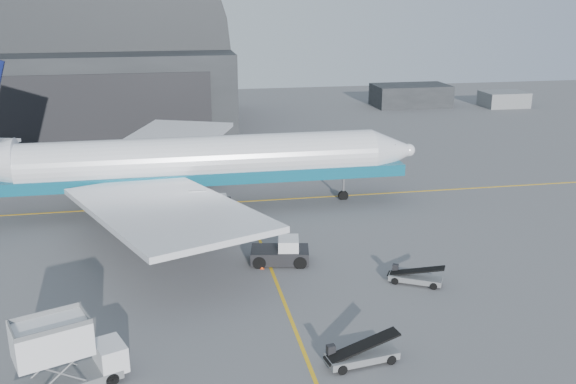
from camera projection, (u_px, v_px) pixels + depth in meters
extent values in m
plane|color=#565659|center=(277.00, 284.00, 47.49)|extent=(200.00, 200.00, 0.00)
cube|color=gold|center=(244.00, 201.00, 66.24)|extent=(80.00, 0.25, 0.02)
cube|color=gold|center=(282.00, 296.00, 45.61)|extent=(0.25, 40.00, 0.02)
cube|color=black|center=(73.00, 88.00, 102.77)|extent=(50.00, 28.00, 12.00)
cube|color=black|center=(61.00, 109.00, 89.84)|extent=(42.00, 0.40, 9.50)
cube|color=black|center=(410.00, 106.00, 121.73)|extent=(14.00, 8.00, 4.00)
cube|color=slate|center=(503.00, 107.00, 120.98)|extent=(8.00, 6.00, 2.80)
cylinder|color=white|center=(203.00, 160.00, 62.86)|extent=(34.51, 4.60, 4.60)
cone|color=white|center=(391.00, 151.00, 66.28)|extent=(4.22, 4.60, 4.60)
sphere|color=white|center=(409.00, 150.00, 66.62)|extent=(1.34, 1.34, 1.34)
cube|color=black|center=(381.00, 146.00, 65.91)|extent=(2.49, 2.11, 0.67)
cube|color=#0D556E|center=(203.00, 174.00, 63.31)|extent=(40.26, 4.65, 1.15)
cube|color=white|center=(164.00, 208.00, 51.68)|extent=(17.68, 23.51, 1.40)
cube|color=white|center=(163.00, 145.00, 73.26)|extent=(17.68, 23.51, 1.40)
cylinder|color=gray|center=(198.00, 209.00, 56.24)|extent=(4.99, 2.59, 2.59)
cylinder|color=gray|center=(191.00, 165.00, 70.63)|extent=(4.99, 2.59, 2.59)
cylinder|color=#A5A5AA|center=(343.00, 187.00, 66.49)|extent=(0.27, 0.27, 2.68)
cylinder|color=black|center=(343.00, 196.00, 66.76)|extent=(1.05, 0.34, 1.05)
cylinder|color=black|center=(186.00, 214.00, 60.98)|extent=(1.25, 0.43, 1.25)
cylinder|color=black|center=(184.00, 195.00, 66.73)|extent=(1.25, 0.43, 1.25)
cube|color=slate|center=(68.00, 380.00, 34.91)|extent=(6.02, 4.12, 0.47)
cube|color=silver|center=(110.00, 355.00, 35.92)|extent=(2.17, 2.54, 1.49)
cube|color=black|center=(122.00, 348.00, 36.20)|extent=(0.72, 1.67, 0.84)
cube|color=silver|center=(52.00, 340.00, 33.84)|extent=(4.49, 3.60, 1.86)
cylinder|color=black|center=(112.00, 379.00, 35.25)|extent=(0.80, 0.53, 0.74)
cylinder|color=black|center=(101.00, 362.00, 36.83)|extent=(0.80, 0.53, 0.74)
cube|color=black|center=(280.00, 255.00, 51.21)|extent=(4.96, 3.31, 1.03)
cube|color=silver|center=(288.00, 244.00, 50.94)|extent=(1.95, 2.32, 1.03)
cylinder|color=black|center=(300.00, 263.00, 50.17)|extent=(1.09, 0.58, 1.03)
cylinder|color=black|center=(300.00, 251.00, 52.35)|extent=(1.09, 0.58, 1.03)
cylinder|color=black|center=(259.00, 263.00, 50.16)|extent=(1.09, 0.58, 1.03)
cylinder|color=black|center=(260.00, 251.00, 52.35)|extent=(1.09, 0.58, 1.03)
cube|color=slate|center=(362.00, 356.00, 37.32)|extent=(4.44, 2.09, 0.44)
cube|color=black|center=(362.00, 346.00, 37.11)|extent=(4.64, 1.65, 1.24)
cube|color=black|center=(331.00, 350.00, 37.10)|extent=(0.54, 0.46, 0.58)
cylinder|color=black|center=(391.00, 360.00, 37.24)|extent=(0.61, 0.33, 0.58)
cylinder|color=black|center=(380.00, 348.00, 38.46)|extent=(0.61, 0.33, 0.58)
cylinder|color=black|center=(342.00, 370.00, 36.26)|extent=(0.61, 0.33, 0.58)
cylinder|color=black|center=(333.00, 357.00, 37.48)|extent=(0.61, 0.33, 0.58)
cube|color=slate|center=(415.00, 278.00, 47.55)|extent=(4.03, 3.03, 0.40)
cube|color=black|center=(416.00, 271.00, 47.37)|extent=(4.03, 2.77, 1.12)
cube|color=black|center=(395.00, 268.00, 48.33)|extent=(0.56, 0.52, 0.53)
cylinder|color=black|center=(434.00, 286.00, 46.61)|extent=(0.57, 0.45, 0.53)
cylinder|color=black|center=(435.00, 279.00, 47.73)|extent=(0.57, 0.45, 0.53)
cylinder|color=black|center=(395.00, 281.00, 47.45)|extent=(0.57, 0.45, 0.53)
cylinder|color=black|center=(398.00, 274.00, 48.57)|extent=(0.57, 0.45, 0.53)
cube|color=#FA4007|center=(262.00, 268.00, 50.20)|extent=(0.31, 0.31, 0.03)
cone|color=#FA4007|center=(262.00, 266.00, 50.14)|extent=(0.31, 0.31, 0.45)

